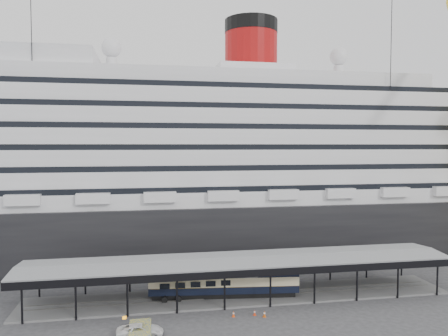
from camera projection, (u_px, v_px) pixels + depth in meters
The scene contains 8 objects.
ground at pixel (249, 311), 52.73m from camera, with size 200.00×200.00×0.00m, color #363639.
cruise_ship at pixel (210, 154), 83.21m from camera, with size 130.00×30.00×43.90m.
platform_canopy at pixel (241, 279), 57.52m from camera, with size 56.00×9.18×5.30m.
port_truck at pixel (140, 331), 45.50m from camera, with size 2.25×4.88×1.35m, color white.
pullman_carriage at pixel (224, 280), 57.12m from camera, with size 19.59×4.63×19.08m.
traffic_cone_left at pixel (255, 313), 51.39m from camera, with size 0.44×0.44×0.67m.
traffic_cone_mid at pixel (234, 314), 50.95m from camera, with size 0.37×0.37×0.68m.
traffic_cone_right at pixel (264, 314), 50.89m from camera, with size 0.39×0.39×0.74m.
Camera 1 is at (-12.36, -50.35, 20.05)m, focal length 35.00 mm.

